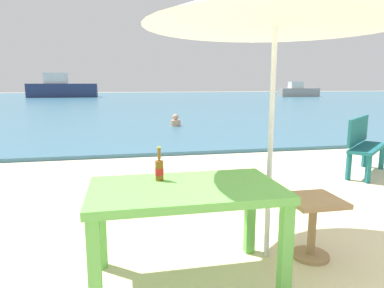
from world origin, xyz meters
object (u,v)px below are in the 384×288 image
bench_teal_center (363,142)px  boat_ferry (298,91)px  patio_umbrella (276,3)px  boat_sailboat (62,89)px  picnic_table_green (186,200)px  swimmer_person (176,121)px  side_table_wood (313,219)px  beer_bottle_amber (159,169)px

bench_teal_center → boat_ferry: size_ratio=0.26×
patio_umbrella → boat_sailboat: size_ratio=0.34×
picnic_table_green → bench_teal_center: (3.48, 2.55, -0.11)m
bench_teal_center → swimmer_person: bearing=108.4°
patio_umbrella → bench_teal_center: size_ratio=2.00×
side_table_wood → picnic_table_green: bearing=-172.7°
patio_umbrella → boat_ferry: size_ratio=0.52×
picnic_table_green → side_table_wood: 1.18m
bench_teal_center → boat_ferry: bearing=63.2°
boat_sailboat → swimmer_person: bearing=-73.6°
boat_sailboat → boat_ferry: size_ratio=1.55×
patio_umbrella → picnic_table_green: bearing=-162.1°
patio_umbrella → bench_teal_center: patio_umbrella is taller
boat_sailboat → beer_bottle_amber: bearing=-79.8°
picnic_table_green → bench_teal_center: 4.31m
swimmer_person → boat_ferry: bearing=53.7°
boat_sailboat → boat_ferry: (25.15, -3.07, -0.32)m
boat_ferry → bench_teal_center: bearing=-116.8°
patio_umbrella → boat_sailboat: 36.17m
boat_ferry → beer_bottle_amber: bearing=-120.1°
picnic_table_green → bench_teal_center: bearing=36.2°
beer_bottle_amber → boat_ferry: boat_ferry is taller
side_table_wood → boat_ferry: (17.49, 32.44, 0.31)m
side_table_wood → boat_ferry: bearing=61.7°
swimmer_person → picnic_table_green: bearing=-98.3°
picnic_table_green → beer_bottle_amber: 0.33m
bench_teal_center → swimmer_person: (-2.16, 6.49, -0.30)m
picnic_table_green → beer_bottle_amber: beer_bottle_amber is taller
bench_teal_center → boat_ferry: 33.64m
beer_bottle_amber → patio_umbrella: 1.58m
bench_teal_center → boat_sailboat: (-10.00, 33.11, 0.44)m
beer_bottle_amber → boat_sailboat: bearing=100.2°
patio_umbrella → boat_sailboat: (-7.29, 35.41, -1.14)m
swimmer_person → bench_teal_center: bearing=-71.6°
bench_teal_center → boat_sailboat: 34.59m
beer_bottle_amber → bench_teal_center: bearing=32.9°
beer_bottle_amber → patio_umbrella: patio_umbrella is taller
beer_bottle_amber → bench_teal_center: (3.65, 2.36, -0.31)m
side_table_wood → bench_teal_center: size_ratio=0.47×
picnic_table_green → boat_sailboat: boat_sailboat is taller
picnic_table_green → beer_bottle_amber: bearing=132.9°
picnic_table_green → boat_ferry: boat_ferry is taller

